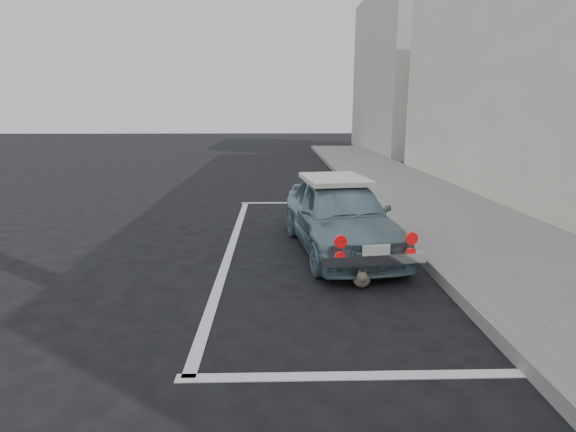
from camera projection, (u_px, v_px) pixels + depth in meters
name	position (u px, v px, depth m)	size (l,w,h in m)	color
ground	(298.00, 345.00, 4.08)	(80.00, 80.00, 0.00)	black
sidewalk	(526.00, 262.00, 6.09)	(2.80, 40.00, 0.15)	slate
building_far	(404.00, 72.00, 22.79)	(3.50, 10.00, 8.00)	#B7AFA6
pline_rear	(363.00, 376.00, 3.61)	(3.00, 0.12, 0.01)	silver
pline_front	(306.00, 203.00, 10.42)	(3.00, 0.12, 0.01)	silver
pline_side	(231.00, 248.00, 6.98)	(0.12, 7.00, 0.01)	silver
retro_coupe	(340.00, 214.00, 6.76)	(1.72, 3.40, 1.11)	gray
cat	(362.00, 277.00, 5.42)	(0.27, 0.48, 0.26)	#796B5C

